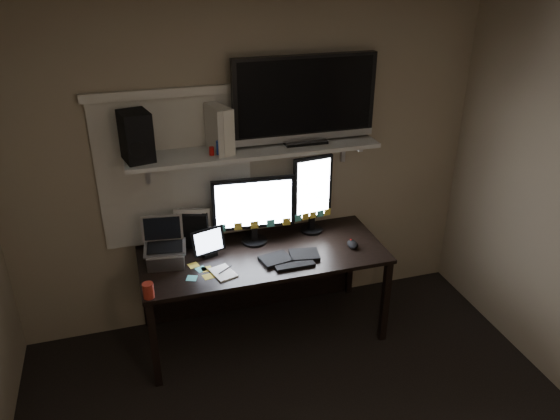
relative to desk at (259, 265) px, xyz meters
name	(u,v)px	position (x,y,z in m)	size (l,w,h in m)	color
ceiling	(357,30)	(0.00, -1.55, 1.95)	(3.60, 3.60, 0.00)	silver
back_wall	(249,169)	(0.00, 0.25, 0.70)	(3.60, 3.60, 0.00)	#7D6F5A
window_blinds	(176,172)	(-0.55, 0.24, 0.75)	(1.10, 0.02, 1.10)	beige
desk	(259,265)	(0.00, 0.00, 0.00)	(1.80, 0.75, 0.73)	black
wall_shelf	(255,150)	(0.00, 0.08, 0.91)	(1.80, 0.35, 0.03)	#B0B1AC
monitor_landscape	(254,210)	(-0.02, 0.06, 0.45)	(0.62, 0.06, 0.54)	black
monitor_portrait	(312,194)	(0.46, 0.10, 0.50)	(0.32, 0.06, 0.64)	black
keyboard	(290,257)	(0.16, -0.26, 0.19)	(0.44, 0.17, 0.03)	black
mouse	(353,244)	(0.67, -0.23, 0.20)	(0.08, 0.12, 0.04)	black
notepad	(223,273)	(-0.34, -0.31, 0.18)	(0.14, 0.19, 0.01)	white
tablet	(208,242)	(-0.39, -0.04, 0.29)	(0.25, 0.10, 0.22)	black
file_sorter	(193,228)	(-0.47, 0.14, 0.32)	(0.23, 0.11, 0.29)	black
laptop	(165,244)	(-0.70, -0.07, 0.34)	(0.29, 0.24, 0.33)	#A8A8AC
cup	(148,290)	(-0.85, -0.45, 0.23)	(0.07, 0.07, 0.10)	maroon
sticky_notes	(206,270)	(-0.44, -0.23, 0.18)	(0.30, 0.22, 0.00)	gold
tv	(305,100)	(0.38, 0.10, 1.24)	(1.04, 0.19, 0.62)	black
game_console	(220,129)	(-0.24, 0.09, 1.09)	(0.08, 0.27, 0.32)	#BDB8AA
speaker	(136,136)	(-0.80, 0.08, 1.09)	(0.18, 0.22, 0.33)	black
bottles	(219,145)	(-0.27, 0.02, 0.99)	(0.21, 0.05, 0.14)	#A50F0C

